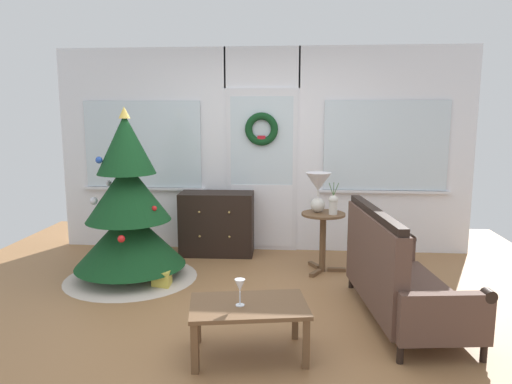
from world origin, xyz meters
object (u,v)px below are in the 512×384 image
at_px(side_table, 323,230).
at_px(gift_box, 162,279).
at_px(coffee_table, 249,311).
at_px(christmas_tree, 129,217).
at_px(dresser_cabinet, 217,223).
at_px(settee_sofa, 395,276).
at_px(flower_vase, 333,204).
at_px(table_lamp, 318,187).
at_px(wine_glass, 240,286).

xyz_separation_m(side_table, gift_box, (-1.65, -0.64, -0.38)).
xyz_separation_m(side_table, coffee_table, (-0.64, -1.92, -0.14)).
xyz_separation_m(christmas_tree, dresser_cabinet, (0.78, 0.95, -0.28)).
height_order(dresser_cabinet, settee_sofa, settee_sofa).
bearing_deg(gift_box, flower_vase, 18.48).
bearing_deg(flower_vase, table_lamp, 147.99).
distance_m(dresser_cabinet, coffee_table, 2.56).
relative_size(christmas_tree, table_lamp, 4.12).
bearing_deg(side_table, table_lamp, 146.31).
distance_m(dresser_cabinet, flower_vase, 1.56).
bearing_deg(side_table, christmas_tree, -169.36).
distance_m(side_table, flower_vase, 0.33).
bearing_deg(christmas_tree, table_lamp, 12.06).
relative_size(christmas_tree, settee_sofa, 1.09).
relative_size(christmas_tree, gift_box, 10.32).
distance_m(settee_sofa, wine_glass, 1.45).
xyz_separation_m(dresser_cabinet, wine_glass, (0.58, -2.51, 0.14)).
xyz_separation_m(settee_sofa, coffee_table, (-1.18, -0.72, -0.05)).
xyz_separation_m(christmas_tree, gift_box, (0.41, -0.26, -0.58)).
bearing_deg(side_table, settee_sofa, -65.77).
distance_m(christmas_tree, settee_sofa, 2.73).
relative_size(flower_vase, coffee_table, 0.38).
height_order(christmas_tree, side_table, christmas_tree).
height_order(table_lamp, wine_glass, table_lamp).
xyz_separation_m(table_lamp, coffee_table, (-0.58, -1.96, -0.62)).
bearing_deg(side_table, flower_vase, -30.96).
bearing_deg(christmas_tree, side_table, 10.64).
height_order(side_table, flower_vase, flower_vase).
distance_m(dresser_cabinet, settee_sofa, 2.53).
distance_m(side_table, coffee_table, 2.03).
relative_size(side_table, gift_box, 3.78).
bearing_deg(christmas_tree, wine_glass, -49.05).
bearing_deg(flower_vase, settee_sofa, -68.89).
distance_m(side_table, gift_box, 1.81).
bearing_deg(christmas_tree, dresser_cabinet, 50.58).
bearing_deg(flower_vase, wine_glass, -112.88).
height_order(flower_vase, coffee_table, flower_vase).
xyz_separation_m(table_lamp, gift_box, (-1.59, -0.68, -0.86)).
bearing_deg(dresser_cabinet, side_table, -23.68).
bearing_deg(dresser_cabinet, flower_vase, -24.25).
bearing_deg(flower_vase, dresser_cabinet, 155.75).
bearing_deg(gift_box, coffee_table, -51.64).
distance_m(christmas_tree, gift_box, 0.75).
xyz_separation_m(dresser_cabinet, table_lamp, (1.22, -0.52, 0.56)).
distance_m(dresser_cabinet, gift_box, 1.29).
relative_size(coffee_table, gift_box, 5.23).
bearing_deg(wine_glass, christmas_tree, 130.95).
relative_size(side_table, flower_vase, 1.89).
bearing_deg(gift_box, table_lamp, 23.32).
xyz_separation_m(flower_vase, wine_glass, (-0.80, -1.89, -0.25)).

